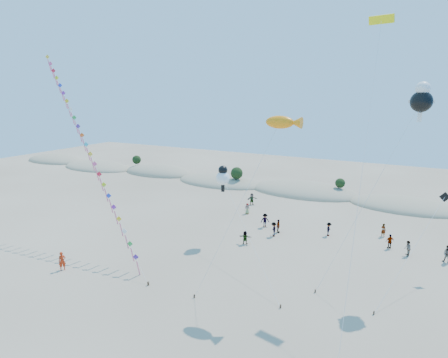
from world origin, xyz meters
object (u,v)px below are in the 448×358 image
flyer_foreground (62,261)px  fish_kite (283,123)px  kite_train (85,142)px  parafoil_kite (381,27)px

flyer_foreground → fish_kite: bearing=-35.5°
kite_train → parafoil_kite: parafoil_kite is taller
kite_train → parafoil_kite: (29.24, 5.63, 10.60)m
fish_kite → parafoil_kite: (5.84, 6.39, 7.56)m
kite_train → fish_kite: kite_train is taller
parafoil_kite → fish_kite: bearing=-132.4°
parafoil_kite → flyer_foreground: parafoil_kite is taller
parafoil_kite → flyer_foreground: size_ratio=12.52×
fish_kite → flyer_foreground: size_ratio=8.13×
kite_train → flyer_foreground: (3.89, -7.34, -10.44)m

